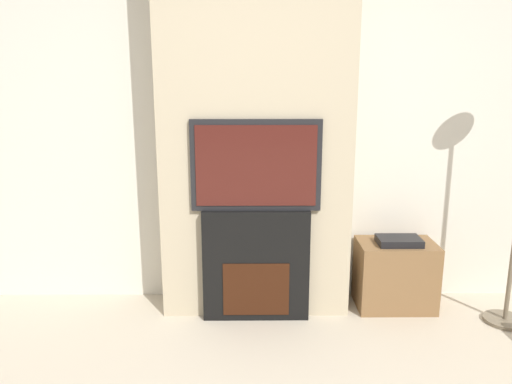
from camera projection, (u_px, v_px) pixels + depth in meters
The scene contains 5 objects.
wall_back at pixel (256, 117), 3.56m from camera, with size 6.00×0.06×2.70m.
chimney_breast at pixel (256, 120), 3.36m from camera, with size 1.29×0.36×2.70m.
fireplace at pixel (256, 264), 3.40m from camera, with size 0.72×0.15×0.77m.
television at pixel (256, 165), 3.24m from camera, with size 0.85×0.07×0.60m.
media_stand at pixel (395, 274), 3.58m from camera, with size 0.54×0.36×0.54m.
Camera 1 is at (-0.03, -1.56, 1.64)m, focal length 35.00 mm.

